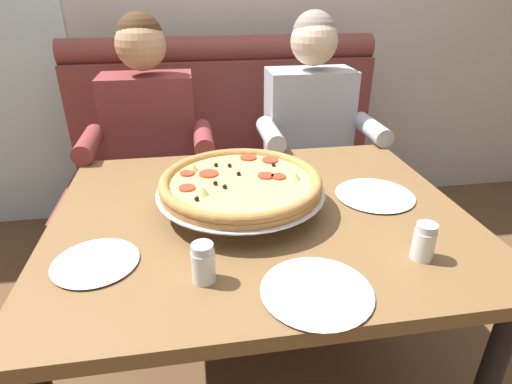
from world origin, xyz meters
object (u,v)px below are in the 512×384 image
at_px(diner_right, 314,141).
at_px(pizza, 241,184).
at_px(plate_near_left, 95,260).
at_px(plate_near_right, 317,289).
at_px(patio_chair, 31,109).
at_px(diner_left, 151,150).
at_px(dining_table, 260,235).
at_px(shaker_oregano, 424,244).
at_px(booth_bench, 230,182).
at_px(plate_far_side, 375,193).
at_px(shaker_parmesan, 204,265).

distance_m(diner_right, pizza, 0.81).
bearing_deg(plate_near_left, plate_near_right, -20.57).
distance_m(plate_near_right, patio_chair, 3.02).
bearing_deg(diner_left, dining_table, -61.92).
height_order(pizza, patio_chair, pizza).
distance_m(diner_left, diner_right, 0.75).
bearing_deg(patio_chair, pizza, -59.00).
bearing_deg(shaker_oregano, booth_bench, 105.83).
bearing_deg(shaker_oregano, plate_near_right, -163.76).
height_order(dining_table, plate_near_left, plate_near_left).
relative_size(dining_table, plate_near_left, 5.84).
xyz_separation_m(pizza, shaker_oregano, (0.41, -0.33, -0.04)).
bearing_deg(plate_far_side, pizza, -178.81).
bearing_deg(pizza, plate_near_right, -74.27).
distance_m(shaker_parmesan, plate_near_left, 0.28).
relative_size(diner_left, patio_chair, 1.48).
relative_size(shaker_oregano, patio_chair, 0.11).
distance_m(pizza, plate_far_side, 0.44).
xyz_separation_m(diner_left, patio_chair, (-1.02, 1.55, -0.19)).
distance_m(plate_near_right, plate_far_side, 0.53).
bearing_deg(plate_near_right, shaker_parmesan, 160.96).
xyz_separation_m(diner_right, plate_far_side, (0.01, -0.66, 0.05)).
bearing_deg(patio_chair, plate_near_right, -61.15).
xyz_separation_m(plate_far_side, patio_chair, (-1.77, 2.22, -0.24)).
distance_m(diner_left, patio_chair, 1.87).
bearing_deg(dining_table, shaker_parmesan, -121.49).
distance_m(plate_near_left, plate_far_side, 0.86).
bearing_deg(booth_bench, diner_left, -144.52).
height_order(pizza, plate_far_side, pizza).
bearing_deg(pizza, plate_near_left, -150.06).
bearing_deg(booth_bench, plate_near_right, -87.41).
bearing_deg(diner_right, plate_near_right, -106.07).
distance_m(diner_left, shaker_parmesan, 1.02).
bearing_deg(diner_right, shaker_oregano, -90.87).
height_order(plate_near_left, patio_chair, patio_chair).
bearing_deg(shaker_oregano, patio_chair, 124.45).
distance_m(shaker_oregano, plate_near_right, 0.31).
bearing_deg(shaker_oregano, pizza, 141.64).
relative_size(pizza, plate_near_right, 1.99).
distance_m(pizza, plate_near_right, 0.44).
bearing_deg(pizza, booth_bench, 86.61).
distance_m(diner_left, shaker_oregano, 1.24).
distance_m(shaker_oregano, plate_far_side, 0.34).
bearing_deg(diner_right, shaker_parmesan, -119.13).
relative_size(plate_near_left, plate_far_side, 0.83).
bearing_deg(patio_chair, diner_left, -56.76).
height_order(diner_left, pizza, diner_left).
xyz_separation_m(dining_table, patio_chair, (-1.39, 2.25, -0.14)).
xyz_separation_m(diner_right, shaker_oregano, (-0.02, -1.00, 0.08)).
xyz_separation_m(booth_bench, pizza, (-0.06, -0.94, 0.44)).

